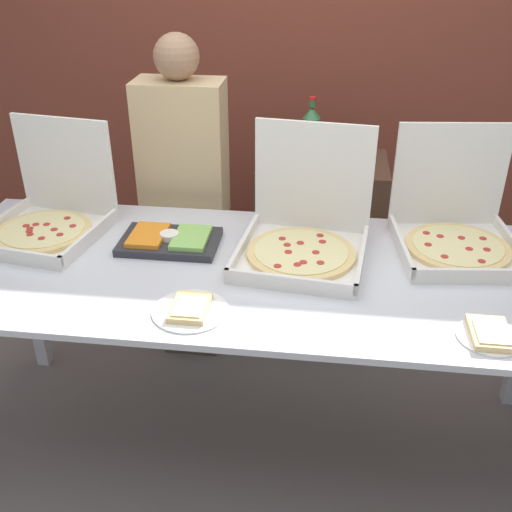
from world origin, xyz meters
The scene contains 13 objects.
ground_plane centered at (0.00, 0.00, 0.00)m, with size 16.00×16.00×0.00m, color slate.
brick_wall_behind centered at (0.00, 1.70, 1.40)m, with size 10.00×0.06×2.80m.
buffet_table centered at (0.00, 0.00, 0.82)m, with size 2.45×0.97×0.92m.
pizza_box_near_right centered at (0.75, 0.26, 1.00)m, with size 0.50×0.51×0.45m.
pizza_box_far_left centered at (0.17, 0.14, 1.00)m, with size 0.52×0.53×0.46m.
pizza_box_far_right centered at (-0.87, 0.18, 0.99)m, with size 0.50×0.51×0.44m.
paper_plate_front_center centered at (0.77, -0.33, 0.93)m, with size 0.20×0.20×0.03m.
paper_plate_front_right centered at (-0.18, -0.31, 0.93)m, with size 0.25×0.25×0.03m.
veggie_tray centered at (-0.36, 0.13, 0.94)m, with size 0.38×0.25×0.05m.
sideboard_podium centered at (0.22, 1.00, 0.49)m, with size 0.65×0.45×0.98m.
soda_bottle centered at (0.15, 1.02, 1.11)m, with size 0.09×0.09×0.32m.
soda_can_silver centered at (0.03, 0.95, 1.04)m, with size 0.07×0.07×0.12m.
person_guest_plaid centered at (-0.43, 0.69, 0.85)m, with size 0.40×0.22×1.63m.
Camera 1 is at (0.24, -1.90, 2.04)m, focal length 42.00 mm.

